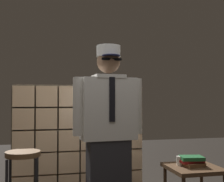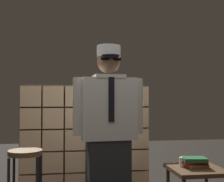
{
  "view_description": "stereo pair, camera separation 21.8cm",
  "coord_description": "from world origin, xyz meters",
  "views": [
    {
      "loc": [
        -0.44,
        -2.55,
        1.26
      ],
      "look_at": [
        0.19,
        0.23,
        1.35
      ],
      "focal_mm": 46.23,
      "sensor_mm": 36.0,
      "label": 1
    },
    {
      "loc": [
        -0.22,
        -2.59,
        1.26
      ],
      "look_at": [
        0.19,
        0.23,
        1.35
      ],
      "focal_mm": 46.23,
      "sensor_mm": 36.0,
      "label": 2
    }
  ],
  "objects": [
    {
      "name": "standing_person",
      "position": [
        0.16,
        0.26,
        0.94
      ],
      "size": [
        0.72,
        0.32,
        1.8
      ],
      "rotation": [
        0.0,
        0.0,
        0.08
      ],
      "color": "#28282D",
      "rests_on": "ground"
    },
    {
      "name": "glass_block_wall",
      "position": [
        -0.0,
        1.36,
        0.72
      ],
      "size": [
        1.77,
        0.1,
        1.48
      ],
      "color": "#E0B78C",
      "rests_on": "ground"
    },
    {
      "name": "bar_stool",
      "position": [
        -0.66,
        0.43,
        0.56
      ],
      "size": [
        0.34,
        0.34,
        0.75
      ],
      "color": "brown",
      "rests_on": "ground"
    },
    {
      "name": "side_table",
      "position": [
        1.05,
        0.21,
        0.49
      ],
      "size": [
        0.52,
        0.52,
        0.57
      ],
      "color": "#513823",
      "rests_on": "ground"
    },
    {
      "name": "book_stack",
      "position": [
        1.05,
        0.22,
        0.62
      ],
      "size": [
        0.26,
        0.22,
        0.1
      ],
      "color": "brown",
      "rests_on": "side_table"
    },
    {
      "name": "coffee_mug",
      "position": [
        0.95,
        0.28,
        0.62
      ],
      "size": [
        0.13,
        0.08,
        0.09
      ],
      "color": "silver",
      "rests_on": "side_table"
    }
  ]
}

